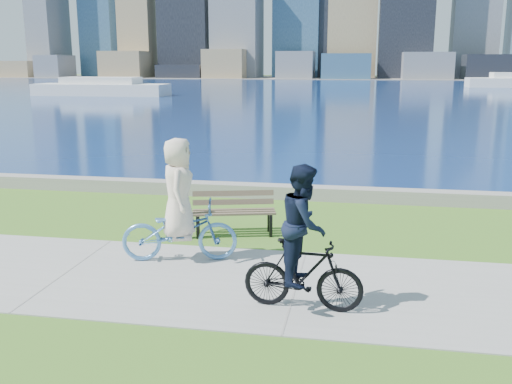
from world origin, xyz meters
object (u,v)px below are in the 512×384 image
bollard_lamp (180,204)px  cyclist_woman (179,216)px  park_bench (234,209)px  cyclist_man (304,250)px

bollard_lamp → cyclist_woman: (0.40, -1.29, 0.12)m
park_bench → cyclist_man: 4.04m
bollard_lamp → cyclist_woman: 1.36m
park_bench → cyclist_woman: (-0.61, -1.84, 0.31)m
park_bench → cyclist_woman: cyclist_woman is taller
bollard_lamp → cyclist_man: cyclist_man is taller
bollard_lamp → cyclist_woman: size_ratio=0.57×
cyclist_woman → park_bench: bearing=-31.2°
bollard_lamp → cyclist_woman: cyclist_woman is taller
park_bench → cyclist_man: bearing=-77.7°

